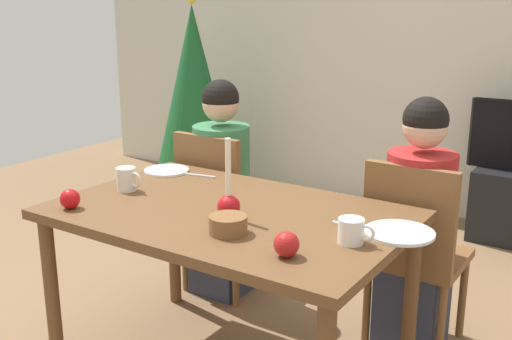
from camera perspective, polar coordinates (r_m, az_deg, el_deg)
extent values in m
cube|color=beige|center=(4.68, 16.67, 11.69)|extent=(6.40, 0.10, 2.60)
cube|color=brown|center=(2.46, -2.56, -4.18)|extent=(1.40, 0.90, 0.04)
cylinder|color=brown|center=(2.77, -18.45, -11.14)|extent=(0.06, 0.06, 0.71)
cylinder|color=brown|center=(3.25, -7.66, -6.37)|extent=(0.06, 0.06, 0.71)
cylinder|color=brown|center=(2.66, 14.20, -11.86)|extent=(0.06, 0.06, 0.71)
cube|color=brown|center=(3.37, -2.65, -4.10)|extent=(0.40, 0.40, 0.04)
cube|color=brown|center=(3.15, -4.62, -0.82)|extent=(0.40, 0.04, 0.45)
cylinder|color=brown|center=(3.49, 1.33, -7.32)|extent=(0.04, 0.04, 0.41)
cylinder|color=brown|center=(3.67, -3.21, -6.18)|extent=(0.04, 0.04, 0.41)
cylinder|color=brown|center=(3.23, -1.91, -9.27)|extent=(0.04, 0.04, 0.41)
cylinder|color=brown|center=(3.42, -6.62, -7.91)|extent=(0.04, 0.04, 0.41)
cube|color=brown|center=(2.91, 14.92, -7.85)|extent=(0.40, 0.40, 0.04)
cube|color=brown|center=(2.66, 14.03, -4.34)|extent=(0.40, 0.04, 0.45)
cylinder|color=brown|center=(3.11, 18.67, -11.14)|extent=(0.04, 0.04, 0.41)
cylinder|color=brown|center=(3.20, 12.71, -9.93)|extent=(0.04, 0.04, 0.41)
cylinder|color=brown|center=(2.82, 16.81, -13.90)|extent=(0.04, 0.04, 0.41)
cylinder|color=brown|center=(2.91, 10.27, -12.44)|extent=(0.04, 0.04, 0.41)
cube|color=#33384C|center=(3.40, -3.10, -7.59)|extent=(0.28, 0.28, 0.45)
cylinder|color=#387A4C|center=(3.25, -3.22, -0.03)|extent=(0.30, 0.30, 0.48)
sphere|color=tan|center=(3.17, -3.32, 6.16)|extent=(0.19, 0.19, 0.19)
sphere|color=black|center=(3.17, -3.33, 6.70)|extent=(0.19, 0.19, 0.19)
cube|color=#33384C|center=(2.95, 14.32, -11.84)|extent=(0.28, 0.28, 0.45)
cylinder|color=#AD2323|center=(2.78, 14.95, -3.27)|extent=(0.30, 0.30, 0.48)
sphere|color=tan|center=(2.69, 15.47, 3.93)|extent=(0.19, 0.19, 0.19)
sphere|color=black|center=(2.68, 15.52, 4.55)|extent=(0.19, 0.19, 0.19)
cylinder|color=brown|center=(5.14, -5.57, -1.42)|extent=(0.08, 0.08, 0.14)
cone|color=#195628|center=(4.97, -5.80, 7.07)|extent=(0.67, 0.67, 1.40)
sphere|color=red|center=(2.36, -2.56, -3.39)|extent=(0.09, 0.09, 0.09)
cylinder|color=#EFE5C6|center=(2.31, -2.60, 0.28)|extent=(0.02, 0.02, 0.22)
cylinder|color=white|center=(3.03, -8.32, -0.05)|extent=(0.22, 0.22, 0.01)
cylinder|color=silver|center=(2.26, 13.21, -5.69)|extent=(0.25, 0.25, 0.01)
cylinder|color=silver|center=(2.74, -11.99, -0.84)|extent=(0.08, 0.08, 0.10)
torus|color=silver|center=(2.71, -11.18, -0.91)|extent=(0.07, 0.01, 0.07)
cylinder|color=white|center=(2.14, 8.83, -5.62)|extent=(0.09, 0.09, 0.09)
torus|color=white|center=(2.12, 10.25, -5.79)|extent=(0.06, 0.01, 0.06)
cube|color=silver|center=(2.93, -5.41, -0.50)|extent=(0.18, 0.05, 0.01)
cube|color=silver|center=(2.28, 9.03, -5.32)|extent=(0.18, 0.04, 0.01)
cylinder|color=brown|center=(2.20, -2.61, -5.10)|extent=(0.14, 0.14, 0.07)
sphere|color=#AF1A1A|center=(2.01, 2.85, -6.92)|extent=(0.09, 0.09, 0.09)
sphere|color=red|center=(2.57, -16.92, -2.59)|extent=(0.08, 0.08, 0.08)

